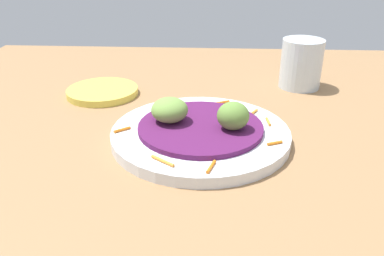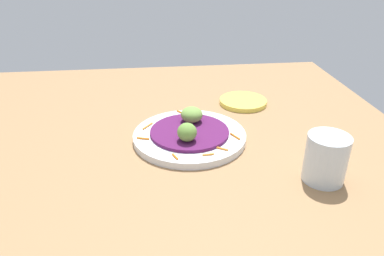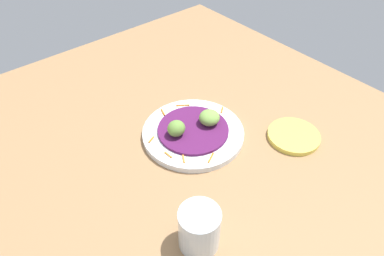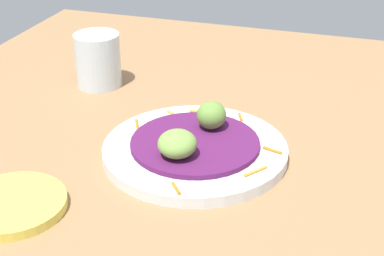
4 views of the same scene
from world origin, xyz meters
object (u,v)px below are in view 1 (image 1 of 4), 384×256
object	(u,v)px
main_plate	(197,134)
water_glass	(299,64)
guac_scoop_left	(229,116)
guac_scoop_center	(166,110)
side_plate_small	(100,91)

from	to	relation	value
main_plate	water_glass	xyz separation A→B (cm)	(-17.97, -22.97, 3.75)
guac_scoop_left	guac_scoop_center	size ratio (longest dim) A/B	0.84
guac_scoop_center	water_glass	bearing A→B (deg)	-135.50
water_glass	main_plate	bearing A→B (deg)	51.97
side_plate_small	water_glass	bearing A→B (deg)	-170.14
side_plate_small	main_plate	bearing A→B (deg)	137.84
guac_scoop_left	water_glass	bearing A→B (deg)	-119.51
side_plate_small	water_glass	xyz separation A→B (cm)	(-36.35, -6.32, 3.93)
main_plate	guac_scoop_center	distance (cm)	5.56
guac_scoop_center	water_glass	size ratio (longest dim) A/B	0.57
main_plate	water_glass	bearing A→B (deg)	-128.03
guac_scoop_center	water_glass	xyz separation A→B (cm)	(-22.37, -21.99, 0.51)
guac_scoop_center	side_plate_small	xyz separation A→B (cm)	(13.98, -15.67, -3.42)
main_plate	guac_scoop_center	size ratio (longest dim) A/B	4.82
guac_scoop_left	guac_scoop_center	bearing A→B (deg)	-12.58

